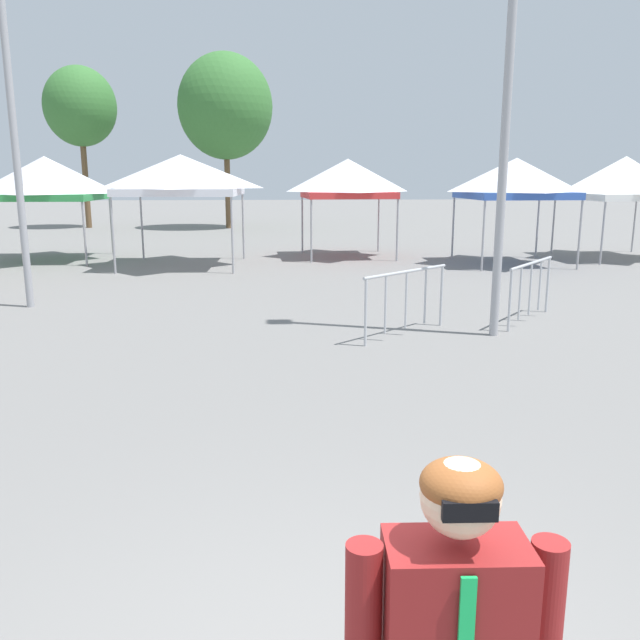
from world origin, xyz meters
name	(u,v)px	position (x,y,z in m)	size (l,w,h in m)	color
canopy_tent_behind_center	(46,178)	(-7.18, 18.18, 2.48)	(3.17, 3.17, 3.14)	#9E9EA3
canopy_tent_right_of_center	(181,175)	(-2.88, 16.50, 2.58)	(3.44, 3.44, 3.14)	#9E9EA3
canopy_tent_far_left	(348,179)	(2.06, 18.39, 2.47)	(2.93, 2.93, 3.08)	#9E9EA3
canopy_tent_left_of_center	(516,178)	(6.71, 16.28, 2.48)	(2.97, 2.97, 3.06)	#9E9EA3
canopy_tent_center	(625,178)	(10.61, 17.46, 2.49)	(3.31, 3.31, 3.15)	#9E9EA3
light_pole_near_lift	(5,38)	(-5.15, 10.55, 5.02)	(0.36, 0.36, 8.90)	#9E9EA3
light_pole_opposite_side	(513,6)	(3.29, 7.58, 5.01)	(0.36, 0.36, 8.88)	#9E9EA3
tree_behind_tents_left	(225,107)	(-2.55, 30.54, 5.81)	(4.54, 4.54, 8.32)	brown
tree_behind_tents_right	(80,107)	(-9.60, 31.29, 5.82)	(3.45, 3.45, 7.75)	brown
crowd_barrier_near_person	(406,290)	(1.84, 7.69, 0.75)	(1.61, 1.42, 1.08)	#B7BABF
crowd_barrier_by_lift	(531,280)	(4.26, 8.58, 0.75)	(1.39, 1.64, 1.08)	#B7BABF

